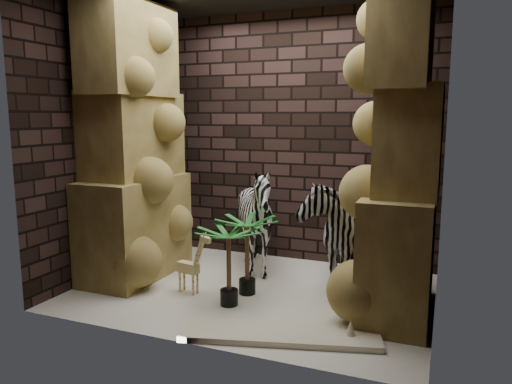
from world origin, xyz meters
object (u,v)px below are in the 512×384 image
at_px(zebra_right, 331,220).
at_px(zebra_left, 257,225).
at_px(palm_front, 247,255).
at_px(surfboard, 280,334).
at_px(giraffe_toy, 188,261).
at_px(palm_back, 229,266).

distance_m(zebra_right, zebra_left, 0.86).
bearing_deg(palm_front, surfboard, -51.91).
distance_m(zebra_right, giraffe_toy, 1.53).
distance_m(zebra_left, palm_front, 0.67).
bearing_deg(zebra_left, zebra_right, 11.79).
relative_size(zebra_left, palm_back, 1.63).
height_order(zebra_left, palm_front, zebra_left).
bearing_deg(zebra_left, surfboard, -47.96).
xyz_separation_m(zebra_left, palm_front, (0.15, -0.63, -0.16)).
distance_m(giraffe_toy, palm_front, 0.60).
bearing_deg(surfboard, zebra_right, 71.63).
relative_size(zebra_right, palm_front, 1.73).
xyz_separation_m(palm_front, surfboard, (0.62, -0.79, -0.37)).
distance_m(giraffe_toy, surfboard, 1.36).
bearing_deg(palm_front, giraffe_toy, -160.77).
relative_size(zebra_right, zebra_left, 1.11).
relative_size(palm_front, palm_back, 1.05).
distance_m(zebra_right, palm_front, 0.97).
xyz_separation_m(zebra_left, palm_back, (0.10, -0.96, -0.18)).
distance_m(zebra_right, palm_back, 1.24).
bearing_deg(giraffe_toy, palm_front, 29.66).
bearing_deg(zebra_left, palm_back, -70.35).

